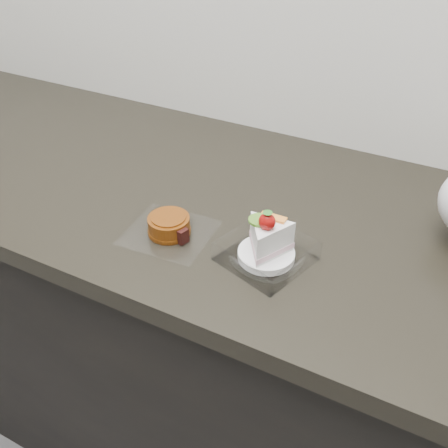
# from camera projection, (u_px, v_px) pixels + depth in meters

# --- Properties ---
(counter) EXTENTS (2.04, 0.64, 0.90)m
(counter) POSITION_uv_depth(u_px,v_px,m) (229.00, 346.00, 1.25)
(counter) COLOR black
(counter) RESTS_ON ground
(cake_tray) EXTENTS (0.16, 0.16, 0.10)m
(cake_tray) POSITION_uv_depth(u_px,v_px,m) (267.00, 246.00, 0.82)
(cake_tray) COLOR white
(cake_tray) RESTS_ON counter
(mooncake_wrap) EXTENTS (0.16, 0.15, 0.04)m
(mooncake_wrap) POSITION_uv_depth(u_px,v_px,m) (170.00, 227.00, 0.89)
(mooncake_wrap) COLOR white
(mooncake_wrap) RESTS_ON counter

